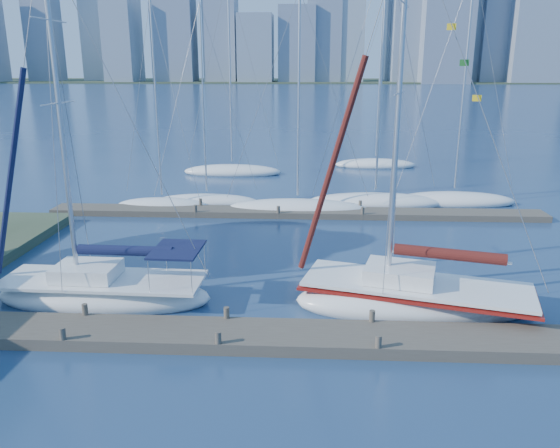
{
  "coord_description": "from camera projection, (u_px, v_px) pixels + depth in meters",
  "views": [
    {
      "loc": [
        2.75,
        -16.22,
        8.8
      ],
      "look_at": [
        1.69,
        4.0,
        2.92
      ],
      "focal_mm": 35.0,
      "sensor_mm": 36.0,
      "label": 1
    }
  ],
  "objects": [
    {
      "name": "ground",
      "position": [
        223.0,
        341.0,
        18.15
      ],
      "size": [
        700.0,
        700.0,
        0.0
      ],
      "primitive_type": "plane",
      "color": "#182B4D",
      "rests_on": "ground"
    },
    {
      "name": "near_dock",
      "position": [
        223.0,
        335.0,
        18.09
      ],
      "size": [
        26.0,
        2.0,
        0.4
      ],
      "primitive_type": "cube",
      "color": "#4E4539",
      "rests_on": "ground"
    },
    {
      "name": "far_dock",
      "position": [
        295.0,
        213.0,
        33.34
      ],
      "size": [
        30.0,
        1.8,
        0.36
      ],
      "primitive_type": "cube",
      "color": "#4E4539",
      "rests_on": "ground"
    },
    {
      "name": "far_shore",
      "position": [
        305.0,
        81.0,
        325.03
      ],
      "size": [
        800.0,
        100.0,
        1.5
      ],
      "primitive_type": "cube",
      "color": "#38472D",
      "rests_on": "ground"
    },
    {
      "name": "sailboat_navy",
      "position": [
        102.0,
        276.0,
        20.84
      ],
      "size": [
        8.39,
        2.98,
        13.51
      ],
      "rotation": [
        0.0,
        0.0,
        -0.03
      ],
      "color": "white",
      "rests_on": "ground"
    },
    {
      "name": "sailboat_maroon",
      "position": [
        416.0,
        282.0,
        20.25
      ],
      "size": [
        9.37,
        5.15,
        14.14
      ],
      "rotation": [
        0.0,
        0.0,
        -0.26
      ],
      "color": "white",
      "rests_on": "ground"
    },
    {
      "name": "bg_boat_0",
      "position": [
        163.0,
        204.0,
        35.02
      ],
      "size": [
        6.15,
        4.16,
        12.93
      ],
      "rotation": [
        0.0,
        0.0,
        -0.41
      ],
      "color": "white",
      "rests_on": "ground"
    },
    {
      "name": "bg_boat_1",
      "position": [
        207.0,
        200.0,
        36.09
      ],
      "size": [
        7.06,
        4.28,
        12.81
      ],
      "rotation": [
        0.0,
        0.0,
        0.37
      ],
      "color": "white",
      "rests_on": "ground"
    },
    {
      "name": "bg_boat_2",
      "position": [
        298.0,
        208.0,
        34.11
      ],
      "size": [
        8.95,
        3.1,
        13.32
      ],
      "rotation": [
        0.0,
        0.0,
        0.08
      ],
      "color": "white",
      "rests_on": "ground"
    },
    {
      "name": "bg_boat_3",
      "position": [
        375.0,
        201.0,
        35.66
      ],
      "size": [
        9.1,
        5.39,
        15.93
      ],
      "rotation": [
        0.0,
        0.0,
        0.36
      ],
      "color": "white",
      "rests_on": "ground"
    },
    {
      "name": "bg_boat_4",
      "position": [
        454.0,
        200.0,
        36.07
      ],
      "size": [
        8.3,
        3.69,
        14.96
      ],
      "rotation": [
        0.0,
        0.0,
        0.17
      ],
      "color": "white",
      "rests_on": "ground"
    },
    {
      "name": "bg_boat_6",
      "position": [
        232.0,
        171.0,
        45.98
      ],
      "size": [
        8.57,
        4.62,
        16.1
      ],
      "rotation": [
        0.0,
        0.0,
        -0.28
      ],
      "color": "white",
      "rests_on": "ground"
    },
    {
      "name": "bg_boat_7",
      "position": [
        375.0,
        164.0,
        49.31
      ],
      "size": [
        7.54,
        4.69,
        13.84
      ],
      "rotation": [
        0.0,
        0.0,
        -0.37
      ],
      "color": "white",
      "rests_on": "ground"
    },
    {
      "name": "skyline",
      "position": [
        350.0,
        12.0,
        285.42
      ],
      "size": [
        501.39,
        51.31,
        112.13
      ],
      "color": "gray",
      "rests_on": "ground"
    }
  ]
}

